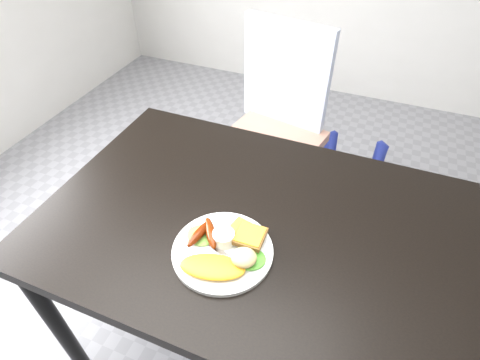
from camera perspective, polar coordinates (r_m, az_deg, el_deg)
The scene contains 15 objects.
room_floor at distance 1.70m, azimuth 1.52°, elevation -23.27°, with size 4.00×4.50×0.02m, color gray.
dining_table at distance 1.08m, azimuth 2.23°, elevation -6.61°, with size 1.20×0.80×0.04m, color black.
dining_chair at distance 1.83m, azimuth 4.49°, elevation 5.48°, with size 0.44×0.44×0.05m, color #A77763.
person at distance 1.36m, azimuth 20.09°, elevation 5.07°, with size 0.56×0.37×1.55m, color navy.
plate at distance 0.98m, azimuth -2.66°, elevation -10.74°, with size 0.26×0.26×0.01m, color white.
lettuce_left at distance 1.01m, azimuth -5.86°, elevation -8.36°, with size 0.08×0.07×0.01m, color #5BA238.
lettuce_right at distance 0.95m, azimuth 1.60°, elevation -11.96°, with size 0.08×0.07×0.01m, color #378427.
omelette at distance 0.94m, azimuth -4.21°, elevation -13.07°, with size 0.16×0.08×0.02m, color gold.
sausage_a at distance 0.99m, azimuth -6.25°, elevation -8.11°, with size 0.02×0.10×0.02m, color #5F2D09.
sausage_b at distance 0.99m, azimuth -4.51°, elevation -8.01°, with size 0.03×0.11×0.03m, color maroon.
ramekin at distance 0.98m, azimuth -2.51°, elevation -8.77°, with size 0.06×0.06×0.03m, color white.
toast_a at distance 1.01m, azimuth 0.30°, elevation -7.74°, with size 0.07×0.07×0.01m, color brown.
toast_b at distance 0.98m, azimuth 1.52°, elevation -8.54°, with size 0.08×0.08×0.01m, color brown.
potato_salad at distance 0.93m, azimuth 0.58°, elevation -11.72°, with size 0.06×0.06×0.03m, color beige.
fork at distance 0.99m, azimuth -4.59°, elevation -9.67°, with size 0.17×0.01×0.00m, color #ADAFB7.
Camera 1 is at (0.23, -0.67, 1.54)m, focal length 28.00 mm.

